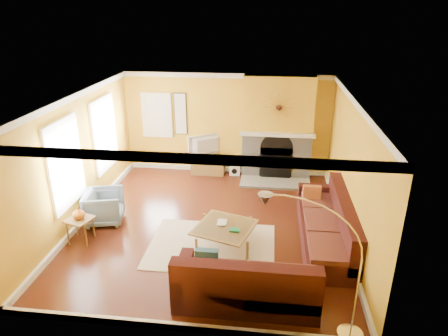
# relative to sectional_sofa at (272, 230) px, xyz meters

# --- Properties ---
(floor) EXTENTS (5.50, 6.00, 0.02)m
(floor) POSITION_rel_sectional_sofa_xyz_m (-1.28, 0.83, -0.46)
(floor) COLOR #582312
(floor) RESTS_ON ground
(ceiling) EXTENTS (5.50, 6.00, 0.02)m
(ceiling) POSITION_rel_sectional_sofa_xyz_m (-1.28, 0.83, 2.26)
(ceiling) COLOR white
(ceiling) RESTS_ON ground
(wall_back) EXTENTS (5.50, 0.02, 2.70)m
(wall_back) POSITION_rel_sectional_sofa_xyz_m (-1.28, 3.84, 0.90)
(wall_back) COLOR gold
(wall_back) RESTS_ON ground
(wall_front) EXTENTS (5.50, 0.02, 2.70)m
(wall_front) POSITION_rel_sectional_sofa_xyz_m (-1.28, -2.18, 0.90)
(wall_front) COLOR gold
(wall_front) RESTS_ON ground
(wall_left) EXTENTS (0.02, 6.00, 2.70)m
(wall_left) POSITION_rel_sectional_sofa_xyz_m (-4.04, 0.83, 0.90)
(wall_left) COLOR gold
(wall_left) RESTS_ON ground
(wall_right) EXTENTS (0.02, 6.00, 2.70)m
(wall_right) POSITION_rel_sectional_sofa_xyz_m (1.48, 0.83, 0.90)
(wall_right) COLOR gold
(wall_right) RESTS_ON ground
(baseboard) EXTENTS (5.50, 6.00, 0.12)m
(baseboard) POSITION_rel_sectional_sofa_xyz_m (-1.28, 0.83, -0.39)
(baseboard) COLOR white
(baseboard) RESTS_ON floor
(crown_molding) EXTENTS (5.50, 6.00, 0.12)m
(crown_molding) POSITION_rel_sectional_sofa_xyz_m (-1.28, 0.83, 2.19)
(crown_molding) COLOR white
(crown_molding) RESTS_ON ceiling
(window_left_near) EXTENTS (0.06, 1.22, 1.72)m
(window_left_near) POSITION_rel_sectional_sofa_xyz_m (-4.00, 2.13, 1.05)
(window_left_near) COLOR white
(window_left_near) RESTS_ON wall_left
(window_left_far) EXTENTS (0.06, 1.22, 1.72)m
(window_left_far) POSITION_rel_sectional_sofa_xyz_m (-4.00, 0.23, 1.05)
(window_left_far) COLOR white
(window_left_far) RESTS_ON wall_left
(window_back) EXTENTS (0.82, 0.06, 1.22)m
(window_back) POSITION_rel_sectional_sofa_xyz_m (-3.18, 3.79, 1.10)
(window_back) COLOR white
(window_back) RESTS_ON wall_back
(wall_art) EXTENTS (0.34, 0.04, 1.14)m
(wall_art) POSITION_rel_sectional_sofa_xyz_m (-2.53, 3.80, 1.15)
(wall_art) COLOR white
(wall_art) RESTS_ON wall_back
(fireplace) EXTENTS (1.80, 0.40, 2.70)m
(fireplace) POSITION_rel_sectional_sofa_xyz_m (0.07, 3.63, 0.90)
(fireplace) COLOR #9D9994
(fireplace) RESTS_ON floor
(mantel) EXTENTS (1.92, 0.22, 0.08)m
(mantel) POSITION_rel_sectional_sofa_xyz_m (0.07, 3.39, 0.80)
(mantel) COLOR white
(mantel) RESTS_ON fireplace
(hearth) EXTENTS (1.80, 0.70, 0.06)m
(hearth) POSITION_rel_sectional_sofa_xyz_m (0.07, 3.08, -0.42)
(hearth) COLOR #9D9994
(hearth) RESTS_ON floor
(sunburst) EXTENTS (0.70, 0.04, 0.70)m
(sunburst) POSITION_rel_sectional_sofa_xyz_m (0.07, 3.40, 1.50)
(sunburst) COLOR olive
(sunburst) RESTS_ON fireplace
(rug) EXTENTS (2.40, 1.80, 0.02)m
(rug) POSITION_rel_sectional_sofa_xyz_m (-1.14, 0.03, -0.44)
(rug) COLOR beige
(rug) RESTS_ON floor
(sectional_sofa) EXTENTS (2.95, 3.75, 0.90)m
(sectional_sofa) POSITION_rel_sectional_sofa_xyz_m (0.00, 0.00, 0.00)
(sectional_sofa) COLOR #3E1514
(sectional_sofa) RESTS_ON floor
(coffee_table) EXTENTS (1.30, 1.30, 0.41)m
(coffee_table) POSITION_rel_sectional_sofa_xyz_m (-0.90, 0.12, -0.25)
(coffee_table) COLOR white
(coffee_table) RESTS_ON floor
(media_console) EXTENTS (0.90, 0.40, 0.49)m
(media_console) POSITION_rel_sectional_sofa_xyz_m (-1.77, 3.58, -0.20)
(media_console) COLOR olive
(media_console) RESTS_ON floor
(tv) EXTENTS (0.93, 0.70, 0.60)m
(tv) POSITION_rel_sectional_sofa_xyz_m (-1.77, 3.58, 0.34)
(tv) COLOR black
(tv) RESTS_ON media_console
(subwoofer) EXTENTS (0.28, 0.28, 0.28)m
(subwoofer) POSITION_rel_sectional_sofa_xyz_m (-1.03, 3.61, -0.31)
(subwoofer) COLOR white
(subwoofer) RESTS_ON floor
(armchair) EXTENTS (0.93, 0.92, 0.71)m
(armchair) POSITION_rel_sectional_sofa_xyz_m (-3.54, 0.70, -0.10)
(armchair) COLOR slate
(armchair) RESTS_ON floor
(side_table) EXTENTS (0.57, 0.57, 0.50)m
(side_table) POSITION_rel_sectional_sofa_xyz_m (-3.70, -0.08, -0.20)
(side_table) COLOR olive
(side_table) RESTS_ON floor
(vase) EXTENTS (0.29, 0.29, 0.25)m
(vase) POSITION_rel_sectional_sofa_xyz_m (-3.70, -0.08, 0.17)
(vase) COLOR orange
(vase) RESTS_ON side_table
(book) EXTENTS (0.19, 0.25, 0.02)m
(book) POSITION_rel_sectional_sofa_xyz_m (-1.05, 0.23, -0.03)
(book) COLOR white
(book) RESTS_ON coffee_table
(arc_lamp) EXTENTS (1.36, 0.36, 2.14)m
(arc_lamp) POSITION_rel_sectional_sofa_xyz_m (0.54, -1.97, 0.62)
(arc_lamp) COLOR silver
(arc_lamp) RESTS_ON floor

